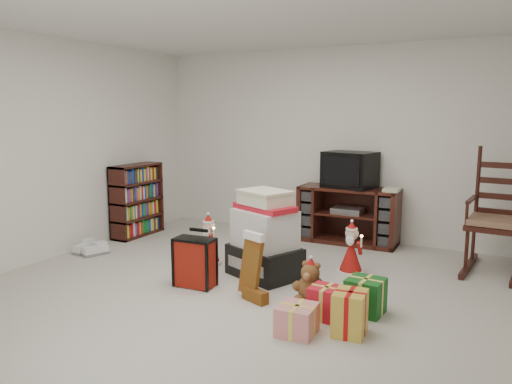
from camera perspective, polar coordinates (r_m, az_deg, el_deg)
room at (r=4.44m, az=-1.95°, el=3.70°), size 5.01×5.01×2.51m
tv_stand at (r=6.49m, az=10.47°, el=-2.62°), size 1.26×0.47×0.72m
bookshelf at (r=6.94m, az=-13.45°, el=-1.06°), size 0.26×0.79×0.97m
rocking_chair at (r=5.82m, az=25.68°, el=-3.72°), size 0.61×0.94×1.36m
gift_pile at (r=5.09m, az=1.01°, el=-5.50°), size 0.83×0.73×0.87m
red_suitcase at (r=4.86m, az=-7.00°, el=-7.97°), size 0.38×0.22×0.56m
stocking at (r=4.54m, az=-0.56°, el=-8.33°), size 0.31×0.22×0.61m
teddy_bear at (r=4.49m, az=6.31°, el=-10.51°), size 0.25×0.22×0.37m
santa_figurine at (r=5.31m, az=10.80°, el=-6.92°), size 0.27×0.26×0.56m
mrs_claus_figurine at (r=5.55m, az=-5.43°, el=-6.05°), size 0.28×0.26×0.57m
sneaker_pair at (r=6.28m, az=-18.43°, el=-6.24°), size 0.38×0.33×0.11m
gift_cluster at (r=4.08m, az=9.16°, el=-12.93°), size 0.62×0.95×0.29m
crt_television at (r=6.42m, az=10.66°, el=2.52°), size 0.70×0.57×0.45m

